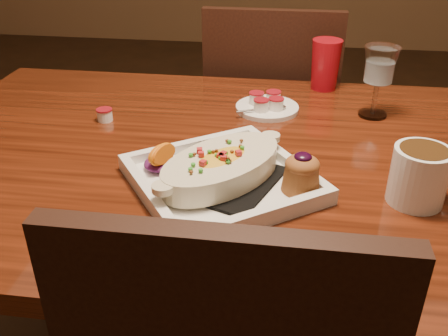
# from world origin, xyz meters

# --- Properties ---
(table) EXTENTS (1.50, 0.90, 0.75)m
(table) POSITION_xyz_m (0.00, 0.00, 0.65)
(table) COLOR maroon
(table) RESTS_ON floor
(chair_far) EXTENTS (0.42, 0.42, 0.93)m
(chair_far) POSITION_xyz_m (-0.00, 0.63, 0.51)
(chair_far) COLOR black
(chair_far) RESTS_ON floor
(plate) EXTENTS (0.41, 0.41, 0.08)m
(plate) POSITION_xyz_m (-0.04, -0.14, 0.78)
(plate) COLOR white
(plate) RESTS_ON table
(coffee_mug) EXTENTS (0.13, 0.10, 0.10)m
(coffee_mug) POSITION_xyz_m (0.29, -0.14, 0.80)
(coffee_mug) COLOR white
(coffee_mug) RESTS_ON table
(goblet) EXTENTS (0.08, 0.08, 0.17)m
(goblet) POSITION_xyz_m (0.26, 0.23, 0.87)
(goblet) COLOR silver
(goblet) RESTS_ON table
(saucer) EXTENTS (0.15, 0.15, 0.10)m
(saucer) POSITION_xyz_m (0.00, 0.23, 0.76)
(saucer) COLOR white
(saucer) RESTS_ON table
(creamer_loose) EXTENTS (0.04, 0.04, 0.03)m
(creamer_loose) POSITION_xyz_m (-0.36, 0.11, 0.76)
(creamer_loose) COLOR white
(creamer_loose) RESTS_ON table
(red_tumbler) EXTENTS (0.08, 0.08, 0.13)m
(red_tumbler) POSITION_xyz_m (0.15, 0.40, 0.82)
(red_tumbler) COLOR #B40C19
(red_tumbler) RESTS_ON table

